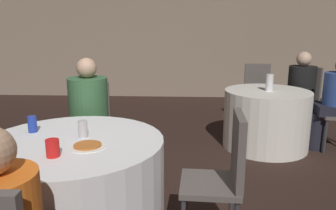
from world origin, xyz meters
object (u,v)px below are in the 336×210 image
(pizza_plate_near, at_px, (88,146))
(soda_can_blue, at_px, (32,124))
(person_blue_shirt, at_px, (333,103))
(soda_can_silver, at_px, (83,129))
(person_black_shirt, at_px, (299,92))
(bottle_far, at_px, (269,83))
(chair_far_northeast, at_px, (304,94))
(person_green_jacket, at_px, (89,119))
(table_far, at_px, (266,119))
(chair_far_north, at_px, (257,90))
(table_near, at_px, (76,188))
(chair_near_east, at_px, (225,169))
(chair_near_north, at_px, (91,121))

(pizza_plate_near, bearing_deg, soda_can_blue, 149.94)
(person_blue_shirt, xyz_separation_m, soda_can_silver, (-2.53, -1.81, 0.20))
(person_black_shirt, bearing_deg, soda_can_blue, 86.03)
(bottle_far, bearing_deg, pizza_plate_near, -129.65)
(chair_far_northeast, distance_m, person_green_jacket, 3.13)
(table_far, xyz_separation_m, soda_can_blue, (-2.16, -1.75, 0.43))
(person_black_shirt, bearing_deg, pizza_plate_near, 95.19)
(chair_far_northeast, bearing_deg, pizza_plate_near, 94.96)
(table_far, relative_size, chair_far_north, 1.11)
(table_near, relative_size, soda_can_silver, 10.45)
(chair_far_northeast, xyz_separation_m, person_black_shirt, (-0.11, -0.11, 0.04))
(soda_can_blue, bearing_deg, bottle_far, 38.50)
(pizza_plate_near, bearing_deg, chair_near_east, 4.31)
(chair_far_north, bearing_deg, chair_far_northeast, 159.31)
(bottle_far, bearing_deg, chair_far_northeast, 45.04)
(chair_near_north, bearing_deg, chair_near_east, 128.88)
(soda_can_blue, height_order, bottle_far, bottle_far)
(chair_far_northeast, bearing_deg, table_far, 90.00)
(soda_can_blue, distance_m, soda_can_silver, 0.43)
(person_green_jacket, distance_m, soda_can_blue, 0.77)
(chair_far_northeast, xyz_separation_m, person_green_jacket, (-2.63, -1.68, 0.07))
(person_blue_shirt, bearing_deg, chair_far_north, 38.75)
(chair_near_north, bearing_deg, chair_far_northeast, -159.50)
(chair_near_east, relative_size, chair_far_north, 1.00)
(chair_near_east, height_order, soda_can_blue, chair_near_east)
(person_black_shirt, xyz_separation_m, pizza_plate_near, (-2.23, -2.58, 0.13))
(soda_can_silver, bearing_deg, person_green_jacket, 104.02)
(soda_can_silver, bearing_deg, person_blue_shirt, 35.50)
(pizza_plate_near, bearing_deg, soda_can_silver, 114.76)
(person_blue_shirt, bearing_deg, person_black_shirt, 23.43)
(person_green_jacket, height_order, person_blue_shirt, person_green_jacket)
(chair_far_north, relative_size, person_green_jacket, 0.78)
(chair_near_north, bearing_deg, soda_can_blue, 68.77)
(bottle_far, bearing_deg, chair_near_north, -156.74)
(person_blue_shirt, distance_m, pizza_plate_near, 3.16)
(table_far, bearing_deg, soda_can_silver, -133.46)
(chair_near_north, bearing_deg, soda_can_silver, 93.92)
(chair_far_north, height_order, person_black_shirt, person_black_shirt)
(soda_can_blue, bearing_deg, chair_near_east, -8.90)
(table_far, height_order, person_green_jacket, person_green_jacket)
(person_blue_shirt, bearing_deg, table_far, 90.00)
(chair_near_east, xyz_separation_m, chair_far_northeast, (1.44, 2.62, 0.00))
(bottle_far, bearing_deg, table_far, 103.72)
(table_near, distance_m, chair_far_north, 3.43)
(table_near, bearing_deg, person_blue_shirt, 35.84)
(pizza_plate_near, xyz_separation_m, soda_can_blue, (-0.50, 0.29, 0.05))
(person_green_jacket, relative_size, pizza_plate_near, 5.04)
(table_far, relative_size, person_green_jacket, 0.87)
(table_far, bearing_deg, person_blue_shirt, -3.04)
(person_black_shirt, bearing_deg, person_blue_shirt, 156.42)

